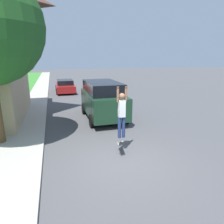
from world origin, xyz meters
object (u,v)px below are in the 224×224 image
skateboarder (122,112)px  suv_parked (103,99)px  skateboard (120,143)px  car_down_street (65,86)px

skateboarder → suv_parked: bearing=85.4°
skateboarder → skateboard: (-0.11, -0.21, -1.21)m
suv_parked → car_down_street: (-1.59, 10.44, -0.54)m
car_down_street → skateboard: car_down_street is taller
car_down_street → skateboarder: (1.23, -14.94, 0.96)m
suv_parked → skateboard: (-0.47, -4.72, -0.79)m
suv_parked → skateboard: suv_parked is taller
car_down_street → skateboard: (1.12, -15.15, -0.25)m
skateboarder → skateboard: 1.24m
car_down_street → skateboarder: bearing=-85.3°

